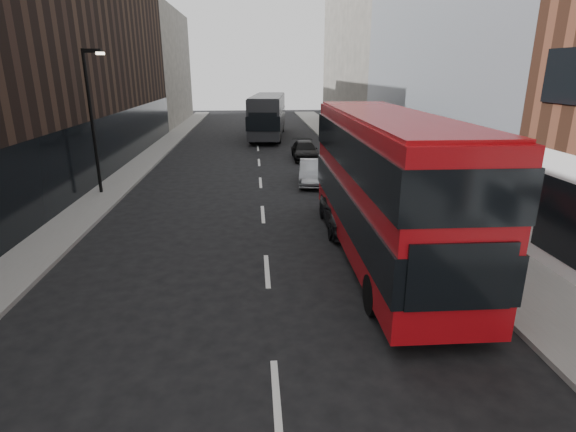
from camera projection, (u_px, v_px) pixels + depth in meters
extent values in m
cube|color=slate|center=(367.00, 163.00, 31.11)|extent=(3.00, 80.00, 0.15)
cube|color=slate|center=(140.00, 166.00, 29.99)|extent=(2.00, 80.00, 0.15)
cube|color=silver|center=(412.00, 145.00, 26.87)|extent=(0.35, 21.00, 3.80)
cube|color=#5E5B53|center=(365.00, 42.00, 46.66)|extent=(5.00, 24.00, 18.00)
cube|color=black|center=(97.00, 58.00, 32.35)|extent=(5.00, 24.00, 14.00)
cube|color=#5E5B53|center=(158.00, 68.00, 53.37)|extent=(5.00, 20.00, 13.00)
cylinder|color=black|center=(92.00, 124.00, 22.23)|extent=(0.16, 0.16, 7.00)
cube|color=black|center=(91.00, 51.00, 21.21)|extent=(0.90, 0.15, 0.18)
cube|color=#FFF2CC|center=(100.00, 53.00, 21.28)|extent=(0.35, 0.22, 0.12)
cube|color=#A60A10|center=(384.00, 183.00, 14.85)|extent=(2.84, 11.98, 4.35)
cube|color=black|center=(383.00, 203.00, 15.07)|extent=(2.96, 12.03, 1.20)
cube|color=black|center=(387.00, 149.00, 14.50)|extent=(2.96, 12.03, 1.20)
cube|color=black|center=(461.00, 277.00, 9.32)|extent=(2.31, 0.10, 1.52)
cube|color=black|center=(349.00, 164.00, 20.72)|extent=(2.31, 0.10, 1.52)
cube|color=#A60A10|center=(389.00, 115.00, 14.17)|extent=(2.72, 11.50, 0.12)
cylinder|color=black|center=(329.00, 209.00, 19.04)|extent=(0.34, 1.09, 1.09)
cylinder|color=black|center=(385.00, 208.00, 19.19)|extent=(0.34, 1.09, 1.09)
cylinder|color=black|center=(373.00, 295.00, 11.78)|extent=(0.34, 1.09, 1.09)
cylinder|color=black|center=(463.00, 292.00, 11.93)|extent=(0.34, 1.09, 1.09)
cube|color=black|center=(268.00, 115.00, 42.87)|extent=(4.00, 12.37, 3.42)
cube|color=black|center=(268.00, 117.00, 42.94)|extent=(4.12, 12.43, 1.22)
cube|color=black|center=(263.00, 122.00, 37.08)|extent=(2.34, 0.32, 1.55)
cube|color=black|center=(272.00, 110.00, 48.69)|extent=(2.34, 0.32, 1.55)
cube|color=black|center=(268.00, 96.00, 42.33)|extent=(3.84, 11.88, 0.12)
cylinder|color=black|center=(259.00, 127.00, 47.09)|extent=(0.44, 1.13, 1.10)
cylinder|color=black|center=(282.00, 127.00, 47.03)|extent=(0.44, 1.13, 1.10)
cylinder|color=black|center=(251.00, 137.00, 39.70)|extent=(0.44, 1.13, 1.10)
cylinder|color=black|center=(279.00, 137.00, 39.63)|extent=(0.44, 1.13, 1.10)
imported|color=black|center=(346.00, 209.00, 18.27)|extent=(1.93, 4.58, 1.55)
imported|color=gray|center=(312.00, 172.00, 25.49)|extent=(1.90, 4.16, 1.32)
imported|color=black|center=(305.00, 150.00, 32.55)|extent=(1.81, 4.39, 1.27)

